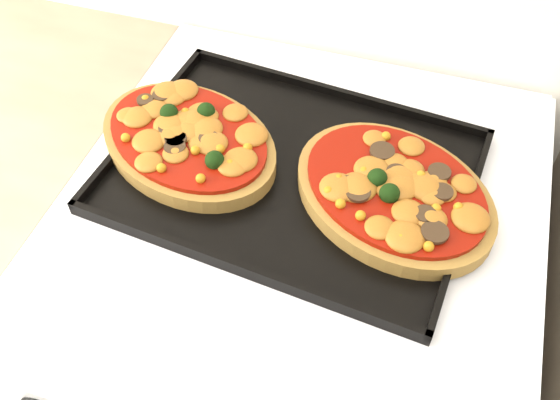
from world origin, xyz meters
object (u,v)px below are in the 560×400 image
at_px(baking_tray, 292,170).
at_px(pizza_left, 188,139).
at_px(pizza_right, 394,191).
at_px(stove, 295,357).

height_order(baking_tray, pizza_left, pizza_left).
bearing_deg(pizza_right, pizza_left, 178.63).
height_order(stove, baking_tray, baking_tray).
bearing_deg(baking_tray, pizza_left, -172.99).
height_order(stove, pizza_right, pizza_right).
xyz_separation_m(pizza_left, pizza_right, (0.27, -0.01, 0.00)).
distance_m(baking_tray, pizza_right, 0.13).
distance_m(stove, pizza_left, 0.51).
relative_size(baking_tray, pizza_right, 1.71).
relative_size(stove, pizza_left, 3.55).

